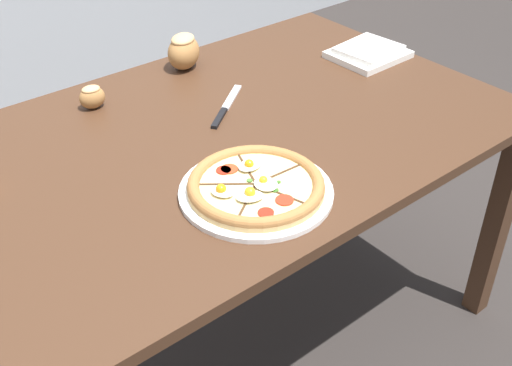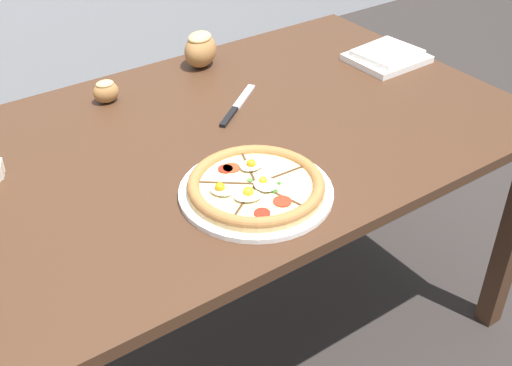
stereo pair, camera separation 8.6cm
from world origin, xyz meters
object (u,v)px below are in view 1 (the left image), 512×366
at_px(pizza, 256,187).
at_px(bread_piece_mid, 184,51).
at_px(knife_main, 226,106).
at_px(dining_table, 222,161).
at_px(bread_piece_near, 92,97).
at_px(napkin_folded, 368,53).

bearing_deg(pizza, bread_piece_mid, 69.08).
xyz_separation_m(pizza, knife_main, (0.19, 0.36, -0.02)).
bearing_deg(dining_table, bread_piece_near, 120.19).
relative_size(dining_table, napkin_folded, 6.83).
distance_m(dining_table, pizza, 0.30).
relative_size(napkin_folded, bread_piece_near, 2.98).
bearing_deg(pizza, napkin_folded, 24.87).
bearing_deg(bread_piece_near, dining_table, -59.81).
bearing_deg(dining_table, knife_main, 47.42).
distance_m(dining_table, bread_piece_near, 0.40).
bearing_deg(bread_piece_near, napkin_folded, -16.82).
relative_size(bread_piece_near, bread_piece_mid, 0.51).
distance_m(dining_table, knife_main, 0.16).
relative_size(dining_table, pizza, 4.46).
relative_size(napkin_folded, bread_piece_mid, 1.52).
relative_size(napkin_folded, knife_main, 1.09).
bearing_deg(knife_main, dining_table, -169.69).
height_order(bread_piece_near, bread_piece_mid, bread_piece_mid).
distance_m(bread_piece_near, bread_piece_mid, 0.34).
bearing_deg(knife_main, bread_piece_mid, 41.91).
bearing_deg(knife_main, pizza, -155.03).
height_order(bread_piece_mid, knife_main, bread_piece_mid).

